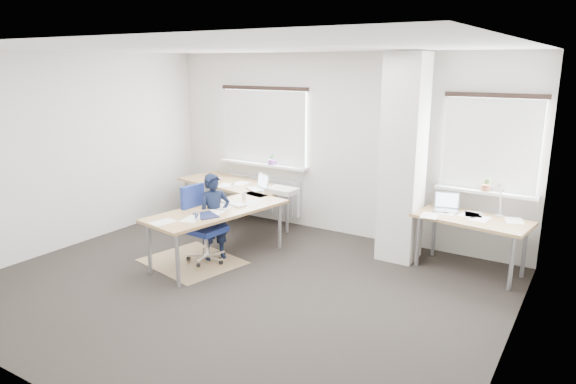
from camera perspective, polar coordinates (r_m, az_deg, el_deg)
The scene contains 8 objects.
ground at distance 6.38m, azimuth -5.46°, elevation -10.35°, with size 6.00×6.00×0.00m, color black.
room_shell at distance 6.14m, azimuth -1.90°, elevation 5.77°, with size 6.04×5.04×2.82m.
floor_mat at distance 7.20m, azimuth -10.57°, elevation -7.58°, with size 1.23×1.04×0.01m, color #947850.
white_crate at distance 8.97m, azimuth -9.09°, elevation -2.22°, with size 0.46×0.32×0.28m, color white.
desk_main at distance 7.68m, azimuth -6.48°, elevation -0.63°, with size 2.40×2.98×0.96m.
desk_side at distance 6.95m, azimuth 19.75°, elevation -3.03°, with size 1.48×0.88×1.22m.
task_chair at distance 7.13m, azimuth -9.29°, elevation -5.31°, with size 0.56×0.56×1.03m.
person at distance 7.07m, azimuth -8.16°, elevation -2.76°, with size 0.44×0.29×1.20m, color black.
Camera 1 is at (3.57, -4.58, 2.64)m, focal length 32.00 mm.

